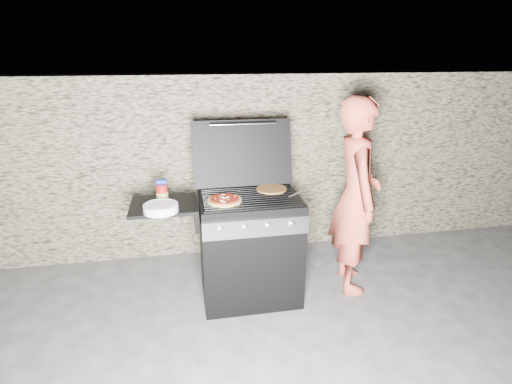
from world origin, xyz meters
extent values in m
plane|color=#3B3A39|center=(0.00, 0.00, 0.00)|extent=(50.00, 50.00, 0.00)
cube|color=tan|center=(0.00, 1.05, 0.90)|extent=(8.00, 0.35, 1.80)
cylinder|color=#B68D3E|center=(0.21, 0.14, 0.92)|extent=(0.32, 0.32, 0.01)
cylinder|color=maroon|center=(-0.68, 0.06, 0.97)|extent=(0.11, 0.11, 0.14)
cube|color=navy|center=(-0.68, 0.10, 0.98)|extent=(0.08, 0.04, 0.16)
cylinder|color=white|center=(-0.68, -0.16, 0.93)|extent=(0.25, 0.25, 0.06)
imported|color=#C84C37|center=(0.92, 0.04, 0.84)|extent=(0.50, 0.67, 1.68)
cylinder|color=#262626|center=(0.48, 0.00, 0.95)|extent=(0.37, 0.17, 0.08)
camera|label=1|loc=(-0.50, -2.93, 2.00)|focal=28.00mm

